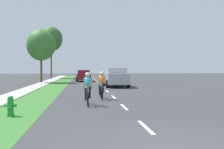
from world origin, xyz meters
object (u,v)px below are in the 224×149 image
cyclist_lead (88,88)px  sedan_maroon (84,76)px  street_tree_far (51,39)px  cyclist_trailing (101,85)px  suv_silver (116,77)px  fire_hydrant_green (10,106)px  street_tree_near (41,45)px

cyclist_lead → sedan_maroon: cyclist_lead is taller
sedan_maroon → street_tree_far: bearing=116.8°
cyclist_trailing → suv_silver: size_ratio=0.37×
cyclist_lead → street_tree_far: size_ratio=0.19×
cyclist_lead → fire_hydrant_green: bearing=-139.5°
suv_silver → street_tree_near: street_tree_near is taller
fire_hydrant_green → suv_silver: suv_silver is taller
fire_hydrant_green → street_tree_far: bearing=94.5°
street_tree_far → cyclist_trailing: bearing=-78.1°
fire_hydrant_green → suv_silver: bearing=68.1°
cyclist_trailing → sedan_maroon: cyclist_trailing is taller
sedan_maroon → suv_silver: bearing=-73.5°
fire_hydrant_green → cyclist_trailing: size_ratio=0.44×
suv_silver → sedan_maroon: 10.65m
fire_hydrant_green → street_tree_near: size_ratio=0.12×
cyclist_trailing → suv_silver: suv_silver is taller
street_tree_near → sedan_maroon: bearing=25.8°
cyclist_lead → street_tree_near: size_ratio=0.26×
fire_hydrant_green → cyclist_trailing: bearing=52.4°
cyclist_trailing → sedan_maroon: size_ratio=0.40×
fire_hydrant_green → street_tree_near: street_tree_near is taller
sedan_maroon → cyclist_trailing: bearing=-87.3°
cyclist_lead → street_tree_far: bearing=99.7°
cyclist_trailing → street_tree_near: size_ratio=0.26×
fire_hydrant_green → street_tree_far: 36.48m
cyclist_trailing → suv_silver: (2.10, 9.65, 0.14)m
street_tree_far → fire_hydrant_green: bearing=-85.5°
suv_silver → sedan_maroon: suv_silver is taller
street_tree_near → street_tree_far: (-0.43, 13.57, 2.26)m
fire_hydrant_green → suv_silver: 15.63m
street_tree_far → cyclist_lead: bearing=-80.3°
suv_silver → street_tree_far: (-8.61, 21.30, 5.90)m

